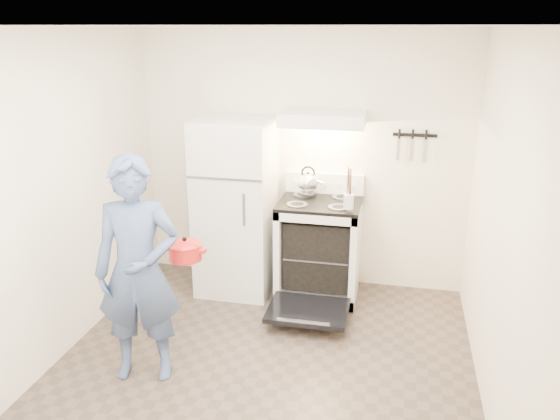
% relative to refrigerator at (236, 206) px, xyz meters
% --- Properties ---
extents(floor, '(3.60, 3.60, 0.00)m').
position_rel_refrigerator_xyz_m(floor, '(0.58, -1.45, -0.85)').
color(floor, brown).
rests_on(floor, ground).
extents(back_wall, '(3.20, 0.02, 2.50)m').
position_rel_refrigerator_xyz_m(back_wall, '(0.58, 0.35, 0.40)').
color(back_wall, white).
rests_on(back_wall, ground).
extents(refrigerator, '(0.70, 0.70, 1.70)m').
position_rel_refrigerator_xyz_m(refrigerator, '(0.00, 0.00, 0.00)').
color(refrigerator, white).
rests_on(refrigerator, floor).
extents(stove_body, '(0.76, 0.65, 0.92)m').
position_rel_refrigerator_xyz_m(stove_body, '(0.81, 0.02, -0.39)').
color(stove_body, white).
rests_on(stove_body, floor).
extents(cooktop, '(0.76, 0.65, 0.03)m').
position_rel_refrigerator_xyz_m(cooktop, '(0.81, 0.02, 0.09)').
color(cooktop, black).
rests_on(cooktop, stove_body).
extents(backsplash, '(0.76, 0.07, 0.20)m').
position_rel_refrigerator_xyz_m(backsplash, '(0.81, 0.31, 0.20)').
color(backsplash, white).
rests_on(backsplash, cooktop).
extents(oven_door, '(0.70, 0.54, 0.04)m').
position_rel_refrigerator_xyz_m(oven_door, '(0.81, -0.57, -0.72)').
color(oven_door, black).
rests_on(oven_door, floor).
extents(oven_rack, '(0.60, 0.52, 0.01)m').
position_rel_refrigerator_xyz_m(oven_rack, '(0.81, 0.02, -0.41)').
color(oven_rack, slate).
rests_on(oven_rack, stove_body).
extents(range_hood, '(0.76, 0.50, 0.12)m').
position_rel_refrigerator_xyz_m(range_hood, '(0.81, 0.10, 0.86)').
color(range_hood, white).
rests_on(range_hood, back_wall).
extents(knife_strip, '(0.40, 0.02, 0.03)m').
position_rel_refrigerator_xyz_m(knife_strip, '(1.63, 0.33, 0.70)').
color(knife_strip, black).
rests_on(knife_strip, back_wall).
extents(pizza_stone, '(0.35, 0.35, 0.02)m').
position_rel_refrigerator_xyz_m(pizza_stone, '(0.91, 0.06, -0.40)').
color(pizza_stone, '#917452').
rests_on(pizza_stone, oven_rack).
extents(tea_kettle, '(0.24, 0.20, 0.30)m').
position_rel_refrigerator_xyz_m(tea_kettle, '(0.67, 0.15, 0.25)').
color(tea_kettle, silver).
rests_on(tea_kettle, cooktop).
extents(utensil_jar, '(0.10, 0.10, 0.13)m').
position_rel_refrigerator_xyz_m(utensil_jar, '(1.10, -0.23, 0.20)').
color(utensil_jar, silver).
rests_on(utensil_jar, cooktop).
extents(person, '(0.69, 0.54, 1.69)m').
position_rel_refrigerator_xyz_m(person, '(-0.26, -1.55, -0.01)').
color(person, '#354576').
rests_on(person, floor).
extents(dutch_oven, '(0.32, 0.25, 0.22)m').
position_rel_refrigerator_xyz_m(dutch_oven, '(-0.02, -1.27, 0.05)').
color(dutch_oven, red).
rests_on(dutch_oven, person).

